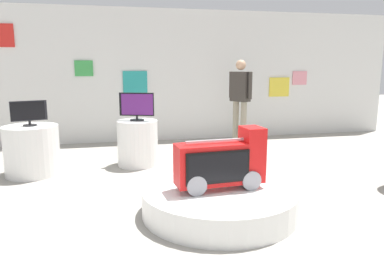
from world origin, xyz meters
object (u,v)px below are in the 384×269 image
novelty_firetruck_tv (222,165)px  main_display_pedestal (219,201)px  display_pedestal_left_rear (32,150)px  tv_on_center_rear (137,106)px  tv_on_left_rear (29,112)px  shopper_browsing_near_truck (240,97)px  display_pedestal_center_rear (138,143)px

novelty_firetruck_tv → main_display_pedestal: bearing=164.7°
main_display_pedestal → display_pedestal_left_rear: display_pedestal_left_rear is taller
novelty_firetruck_tv → tv_on_center_rear: tv_on_center_rear is taller
novelty_firetruck_tv → tv_on_center_rear: size_ratio=1.82×
tv_on_left_rear → tv_on_center_rear: size_ratio=0.90×
tv_on_left_rear → shopper_browsing_near_truck: shopper_browsing_near_truck is taller
novelty_firetruck_tv → tv_on_left_rear: 3.18m
main_display_pedestal → tv_on_left_rear: (-2.35, 2.07, 0.81)m
main_display_pedestal → tv_on_center_rear: size_ratio=3.12×
display_pedestal_left_rear → tv_on_center_rear: 1.74m
display_pedestal_center_rear → shopper_browsing_near_truck: shopper_browsing_near_truck is taller
novelty_firetruck_tv → display_pedestal_left_rear: bearing=138.7°
main_display_pedestal → tv_on_center_rear: tv_on_center_rear is taller
tv_on_center_rear → shopper_browsing_near_truck: bearing=23.8°
main_display_pedestal → display_pedestal_center_rear: 2.41m
main_display_pedestal → tv_on_center_rear: bearing=108.0°
shopper_browsing_near_truck → display_pedestal_left_rear: bearing=-163.0°
novelty_firetruck_tv → display_pedestal_center_rear: bearing=108.4°
main_display_pedestal → tv_on_left_rear: 3.24m
main_display_pedestal → novelty_firetruck_tv: (0.02, -0.01, 0.42)m
tv_on_center_rear → shopper_browsing_near_truck: shopper_browsing_near_truck is taller
novelty_firetruck_tv → display_pedestal_left_rear: 3.16m
main_display_pedestal → tv_on_center_rear: 2.54m
novelty_firetruck_tv → tv_on_center_rear: 2.44m
tv_on_left_rear → shopper_browsing_near_truck: size_ratio=0.28×
novelty_firetruck_tv → display_pedestal_left_rear: size_ratio=1.25×
display_pedestal_left_rear → novelty_firetruck_tv: bearing=-41.3°
main_display_pedestal → shopper_browsing_near_truck: (1.37, 3.21, 0.89)m
main_display_pedestal → shopper_browsing_near_truck: bearing=66.9°
shopper_browsing_near_truck → tv_on_center_rear: bearing=-156.2°
tv_on_left_rear → display_pedestal_center_rear: bearing=7.5°
main_display_pedestal → display_pedestal_left_rear: (-2.35, 2.08, 0.23)m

